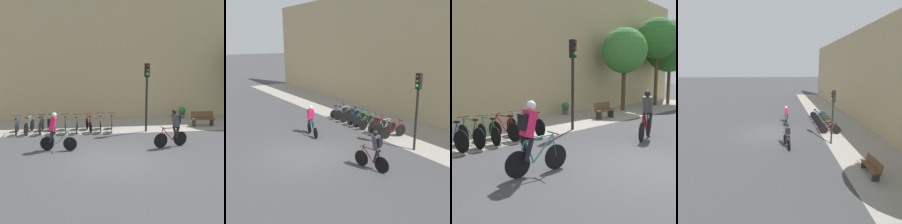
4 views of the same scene
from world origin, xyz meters
The scene contains 16 objects.
ground centered at (0.00, 0.00, 0.00)m, with size 200.00×200.00×0.00m, color #3D3D3F.
kerb_strip centered at (0.00, 6.75, 0.00)m, with size 44.00×4.50×0.01m, color gray.
building_facade centered at (0.00, 9.30, 4.55)m, with size 44.00×0.60×9.09m, color tan.
cyclist_pink centered at (-2.46, 1.72, 0.95)m, with size 1.67×0.54×1.76m.
cyclist_grey centered at (3.14, 1.62, 0.95)m, with size 1.73×0.59×1.79m.
parked_bike_0 centered at (-4.69, 5.27, 0.38)m, with size 0.46×1.57×0.94m.
parked_bike_1 centered at (-4.02, 5.27, 0.41)m, with size 0.50×1.68×0.98m.
parked_bike_2 centered at (-3.36, 5.27, 0.41)m, with size 0.46×1.71×0.99m.
parked_bike_3 centered at (-2.69, 5.27, 0.41)m, with size 0.46×1.72×0.99m.
parked_bike_4 centered at (-2.02, 5.27, 0.41)m, with size 0.46×1.68×0.98m.
parked_bike_5 centered at (-1.35, 5.27, 0.39)m, with size 0.46×1.65×0.95m.
parked_bike_6 centered at (-0.68, 5.27, 0.40)m, with size 0.46×1.64×0.97m.
parked_bike_7 centered at (-0.02, 5.27, 0.41)m, with size 0.46×1.69×0.99m.
parked_bike_8 centered at (0.65, 5.27, 0.41)m, with size 0.46×1.74×0.98m.
traffic_light_pole centered at (2.57, 4.80, 2.67)m, with size 0.26×0.30×3.87m.
bench centered at (6.40, 5.79, 0.46)m, with size 1.45×0.44×0.89m.
Camera 4 is at (14.15, 1.20, 5.31)m, focal length 28.00 mm.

